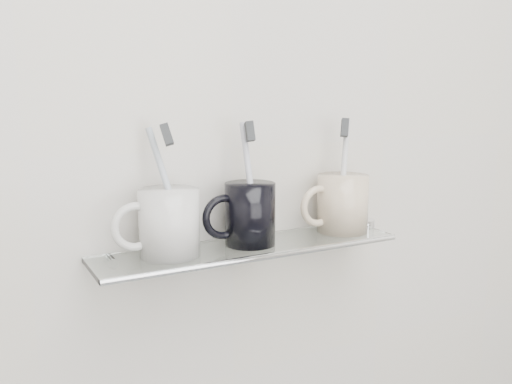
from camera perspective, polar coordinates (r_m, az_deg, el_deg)
wall_back at (r=0.94m, az=-2.44°, el=4.41°), size 2.50×0.00×2.50m
shelf_glass at (r=0.91m, az=-0.68°, el=-5.58°), size 0.50×0.12×0.01m
shelf_rail at (r=0.87m, az=1.02°, el=-6.48°), size 0.50×0.01×0.01m
bracket_left at (r=0.89m, az=-14.31°, el=-7.10°), size 0.02×0.03×0.02m
bracket_right at (r=1.06m, az=8.27°, el=-4.02°), size 0.02×0.03×0.02m
mug_left at (r=0.86m, az=-8.67°, el=-3.06°), size 0.09×0.09×0.10m
mug_left_handle at (r=0.84m, az=-11.96°, el=-3.41°), size 0.07×0.01×0.07m
toothbrush_left at (r=0.85m, az=-8.76°, el=0.27°), size 0.05×0.07×0.18m
bristles_left at (r=0.84m, az=-8.91°, el=5.69°), size 0.02×0.03×0.04m
mug_center at (r=0.91m, az=-0.60°, el=-2.20°), size 0.10×0.10×0.10m
mug_center_handle at (r=0.89m, az=-3.25°, el=-2.51°), size 0.07×0.01×0.07m
toothbrush_center at (r=0.90m, az=-0.60°, el=0.98°), size 0.02×0.06×0.19m
bristles_center at (r=0.89m, az=-0.61°, el=6.08°), size 0.02×0.03×0.03m
mug_right at (r=1.00m, az=8.66°, el=-1.13°), size 0.10×0.10×0.10m
mug_right_handle at (r=0.97m, az=6.28°, el=-1.41°), size 0.07×0.01×0.07m
toothbrush_right at (r=0.99m, az=8.74°, el=1.77°), size 0.04×0.04×0.19m
bristles_right at (r=0.98m, az=8.87°, el=6.38°), size 0.03×0.03×0.03m
chrome_cap at (r=1.04m, az=10.74°, el=-3.13°), size 0.04×0.04×0.02m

